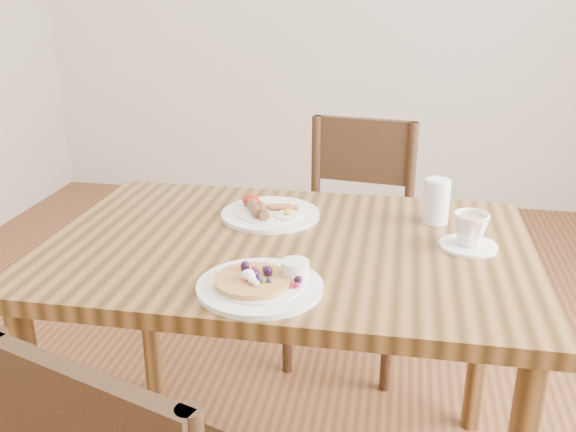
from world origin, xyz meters
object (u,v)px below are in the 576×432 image
object	(u,v)px
chair_far	(353,230)
breakfast_plate	(269,213)
dining_table	(288,278)
water_glass	(436,201)
pancake_plate	(262,283)
teacup_saucer	(470,232)

from	to	relation	value
chair_far	breakfast_plate	size ratio (longest dim) A/B	3.26
dining_table	chair_far	distance (m)	0.77
chair_far	water_glass	world-z (taller)	chair_far
water_glass	pancake_plate	bearing A→B (deg)	-128.66
teacup_saucer	water_glass	xyz separation A→B (m)	(-0.08, 0.16, 0.02)
dining_table	teacup_saucer	xyz separation A→B (m)	(0.44, 0.05, 0.14)
chair_far	breakfast_plate	bearing A→B (deg)	78.86
teacup_saucer	water_glass	world-z (taller)	water_glass
pancake_plate	water_glass	world-z (taller)	water_glass
pancake_plate	teacup_saucer	xyz separation A→B (m)	(0.45, 0.31, 0.03)
pancake_plate	water_glass	size ratio (longest dim) A/B	2.29
dining_table	teacup_saucer	bearing A→B (deg)	6.44
pancake_plate	water_glass	bearing A→B (deg)	51.34
teacup_saucer	dining_table	bearing A→B (deg)	-173.56
breakfast_plate	water_glass	bearing A→B (deg)	5.22
pancake_plate	breakfast_plate	xyz separation A→B (m)	(-0.07, 0.43, -0.00)
breakfast_plate	pancake_plate	bearing A→B (deg)	-80.02
teacup_saucer	water_glass	size ratio (longest dim) A/B	1.19
pancake_plate	water_glass	xyz separation A→B (m)	(0.37, 0.47, 0.04)
dining_table	teacup_saucer	size ratio (longest dim) A/B	8.57
dining_table	chair_far	bearing A→B (deg)	81.69
chair_far	pancake_plate	bearing A→B (deg)	90.69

